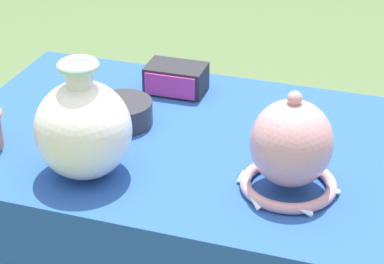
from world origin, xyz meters
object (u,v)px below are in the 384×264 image
object	(u,v)px
vase_dome_bell	(291,149)
mosaic_tile_box	(176,79)
pot_squat_charcoal	(122,113)
vase_tall_bulbous	(83,128)

from	to	relation	value
vase_dome_bell	mosaic_tile_box	world-z (taller)	vase_dome_bell
vase_dome_bell	pot_squat_charcoal	size ratio (longest dim) A/B	1.57
mosaic_tile_box	pot_squat_charcoal	distance (m)	0.21
mosaic_tile_box	pot_squat_charcoal	world-z (taller)	mosaic_tile_box
vase_tall_bulbous	pot_squat_charcoal	distance (m)	0.23
mosaic_tile_box	pot_squat_charcoal	size ratio (longest dim) A/B	1.06
vase_tall_bulbous	mosaic_tile_box	bearing A→B (deg)	83.52
vase_tall_bulbous	pot_squat_charcoal	world-z (taller)	vase_tall_bulbous
vase_tall_bulbous	mosaic_tile_box	size ratio (longest dim) A/B	1.70
vase_dome_bell	pot_squat_charcoal	xyz separation A→B (m)	(-0.41, 0.15, -0.06)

